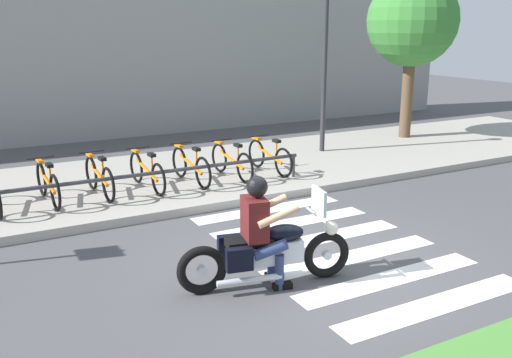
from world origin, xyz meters
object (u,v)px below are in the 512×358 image
object	(u,v)px
bicycle_3	(147,172)
bicycle_2	(99,177)
bicycle_1	(48,184)
bicycle_5	(231,161)
street_lamp	(325,54)
motorcycle	(267,251)
bicycle_4	(191,166)
bike_rack	(156,174)
tree_near_rack	(412,22)
rider	(261,224)
bicycle_6	(269,157)

from	to	relation	value
bicycle_3	bicycle_2	bearing A→B (deg)	-179.94
bicycle_1	bicycle_5	world-z (taller)	bicycle_1
bicycle_2	street_lamp	size ratio (longest dim) A/B	0.40
motorcycle	street_lamp	bearing A→B (deg)	49.68
bicycle_4	bicycle_3	bearing A→B (deg)	179.97
motorcycle	bicycle_5	xyz separation A→B (m)	(1.63, 4.35, 0.04)
bike_rack	motorcycle	bearing A→B (deg)	-87.91
tree_near_rack	street_lamp	bearing A→B (deg)	-172.57
tree_near_rack	rider	bearing A→B (deg)	-142.93
street_lamp	bicycle_5	bearing A→B (deg)	-158.64
bicycle_2	bicycle_5	distance (m)	2.66
bicycle_5	tree_near_rack	xyz separation A→B (m)	(6.14, 1.60, 2.75)
bicycle_1	bicycle_2	distance (m)	0.89
bicycle_3	bike_rack	size ratio (longest dim) A/B	0.29
rider	tree_near_rack	world-z (taller)	tree_near_rack
rider	tree_near_rack	size ratio (longest dim) A/B	0.32
bicycle_5	bike_rack	bearing A→B (deg)	-162.63
bicycle_6	bicycle_2	bearing A→B (deg)	-179.99
bicycle_6	bicycle_3	bearing A→B (deg)	179.99
bicycle_2	tree_near_rack	distance (m)	9.36
bicycle_5	bicycle_4	bearing A→B (deg)	-179.98
motorcycle	tree_near_rack	distance (m)	10.18
motorcycle	bicycle_6	world-z (taller)	motorcycle
bicycle_1	bicycle_3	size ratio (longest dim) A/B	0.95
bicycle_4	rider	bearing A→B (deg)	-100.78
rider	bicycle_1	size ratio (longest dim) A/B	0.88
bicycle_6	bike_rack	distance (m)	2.72
rider	bicycle_2	world-z (taller)	rider
street_lamp	tree_near_rack	distance (m)	3.18
bicycle_4	bicycle_5	world-z (taller)	bicycle_4
rider	bicycle_3	world-z (taller)	rider
rider	street_lamp	xyz separation A→B (m)	(4.79, 5.53, 1.68)
street_lamp	tree_near_rack	xyz separation A→B (m)	(3.07, 0.40, 0.74)
motorcycle	bicycle_6	bearing A→B (deg)	59.89
motorcycle	street_lamp	world-z (taller)	street_lamp
bicycle_5	tree_near_rack	size ratio (longest dim) A/B	0.37
bicycle_1	tree_near_rack	xyz separation A→B (m)	(9.69, 1.60, 2.74)
bicycle_3	bicycle_6	distance (m)	2.66
bicycle_3	bicycle_5	xyz separation A→B (m)	(1.77, -0.00, -0.00)
bike_rack	street_lamp	distance (m)	5.51
bicycle_4	bicycle_5	size ratio (longest dim) A/B	1.01
bicycle_4	bicycle_2	bearing A→B (deg)	-179.99
bicycle_4	bicycle_6	bearing A→B (deg)	0.01
bike_rack	tree_near_rack	bearing A→B (deg)	15.25
rider	tree_near_rack	xyz separation A→B (m)	(7.86, 5.93, 2.42)
bicycle_1	bicycle_6	distance (m)	4.43
street_lamp	bicycle_3	bearing A→B (deg)	-166.07
bicycle_2	bicycle_6	xyz separation A→B (m)	(3.55, 0.00, -0.01)
bike_rack	bicycle_1	bearing A→B (deg)	162.65
bicycle_6	bike_rack	bearing A→B (deg)	-168.23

